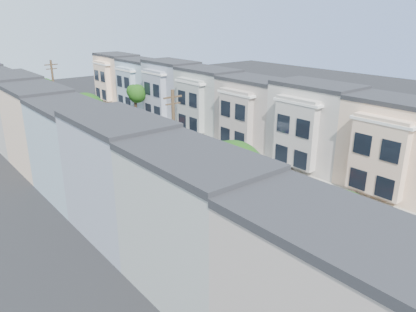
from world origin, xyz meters
TOP-DOWN VIEW (x-y plane):
  - ground at (0.00, 0.00)m, footprint 160.00×160.00m
  - road_slab at (0.00, 15.00)m, footprint 12.00×70.00m
  - curb_left at (-6.05, 15.00)m, footprint 0.30×70.00m
  - curb_right at (6.05, 15.00)m, footprint 0.30×70.00m
  - sidewalk_left at (-7.35, 15.00)m, footprint 2.60×70.00m
  - sidewalk_right at (7.35, 15.00)m, footprint 2.60×70.00m
  - centerline at (0.00, 15.00)m, footprint 0.12×70.00m
  - townhouse_row_left at (-11.15, 15.00)m, footprint 5.00×70.00m
  - townhouse_row_right at (11.15, 15.00)m, footprint 5.00×70.00m
  - tree_a at (-6.30, -12.66)m, footprint 4.70×4.70m
  - tree_b at (-6.30, -4.53)m, footprint 4.70×4.70m
  - tree_c at (-6.30, 6.29)m, footprint 4.70×4.70m
  - tree_d at (-6.30, 19.07)m, footprint 4.70×4.70m
  - tree_e at (-6.30, 33.20)m, footprint 4.70×4.70m
  - tree_far_r at (6.89, 31.15)m, footprint 2.82×2.82m
  - utility_pole_near at (-6.30, 2.00)m, footprint 1.60×0.26m
  - utility_pole_far at (-6.30, 28.00)m, footprint 1.60×0.26m
  - fedex_truck at (2.15, 10.49)m, footprint 2.30×5.99m
  - lead_sedan at (2.11, 18.36)m, footprint 2.61×5.11m
  - parked_left_b at (-4.90, -9.80)m, footprint 1.94×4.47m
  - parked_left_c at (-4.90, 2.33)m, footprint 1.51×3.79m
  - parked_left_d at (-4.90, 10.07)m, footprint 1.88×4.40m
  - parked_right_a at (4.90, -6.82)m, footprint 2.90×5.58m
  - parked_right_b at (4.90, -1.64)m, footprint 2.39×5.10m
  - parked_right_c at (4.90, 19.38)m, footprint 1.61×4.36m
  - parked_right_d at (4.90, 26.27)m, footprint 2.43×4.60m
  - motorcycle at (5.09, -10.43)m, footprint 0.26×1.91m

SIDE VIEW (x-z plane):
  - ground at x=0.00m, z-range 0.00..0.00m
  - centerline at x=0.00m, z-range -0.01..0.01m
  - townhouse_row_left at x=-11.15m, z-range -4.25..4.25m
  - townhouse_row_right at x=11.15m, z-range -4.25..4.25m
  - road_slab at x=0.00m, z-range 0.00..0.02m
  - curb_left at x=-6.05m, z-range 0.00..0.15m
  - curb_right at x=6.05m, z-range 0.00..0.15m
  - sidewalk_left at x=-7.35m, z-range 0.00..0.15m
  - sidewalk_right at x=7.35m, z-range 0.00..0.15m
  - motorcycle at x=5.09m, z-range 0.02..0.78m
  - parked_right_d at x=4.90m, z-range 0.00..1.23m
  - parked_left_c at x=-4.90m, z-range 0.00..1.24m
  - lead_sedan at x=2.11m, z-range 0.00..1.38m
  - parked_left_d at x=-4.90m, z-range 0.00..1.40m
  - parked_right_b at x=4.90m, z-range 0.00..1.41m
  - parked_right_c at x=4.90m, z-range 0.00..1.44m
  - parked_left_b at x=-4.90m, z-range 0.00..1.45m
  - parked_right_a at x=4.90m, z-range 0.00..1.50m
  - fedex_truck at x=2.15m, z-range 0.17..3.04m
  - tree_far_r at x=6.89m, z-range 1.25..6.69m
  - tree_a at x=-6.30m, z-range 1.14..8.15m
  - tree_e at x=-6.30m, z-range 1.34..8.77m
  - tree_d at x=-6.30m, z-range 1.35..8.79m
  - tree_c at x=-6.30m, z-range 1.36..8.82m
  - utility_pole_near at x=-6.30m, z-range 0.15..10.15m
  - utility_pole_far at x=-6.30m, z-range 0.15..10.15m
  - tree_b at x=-6.30m, z-range 1.49..9.21m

